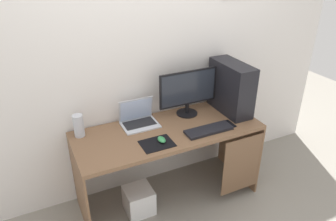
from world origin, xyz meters
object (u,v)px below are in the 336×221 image
at_px(mouse_left, 162,140).
at_px(cell_phone, 229,124).
at_px(keyboard, 209,130).
at_px(subwoofer, 139,200).
at_px(pc_tower, 231,88).
at_px(speaker, 79,126).
at_px(monitor, 188,91).
at_px(laptop, 139,119).

relative_size(mouse_left, cell_phone, 0.74).
relative_size(keyboard, cell_phone, 3.23).
bearing_deg(subwoofer, pc_tower, 6.86).
height_order(speaker, keyboard, speaker).
distance_m(pc_tower, keyboard, 0.50).
bearing_deg(monitor, subwoofer, -159.34).
bearing_deg(laptop, monitor, -2.65).
distance_m(speaker, keyboard, 1.09).
xyz_separation_m(monitor, mouse_left, (-0.42, -0.33, -0.21)).
bearing_deg(subwoofer, mouse_left, -29.36).
bearing_deg(laptop, keyboard, -37.18).
xyz_separation_m(monitor, cell_phone, (0.24, -0.33, -0.23)).
distance_m(pc_tower, subwoofer, 1.33).
height_order(pc_tower, monitor, pc_tower).
xyz_separation_m(speaker, cell_phone, (1.23, -0.38, -0.09)).
height_order(pc_tower, speaker, pc_tower).
distance_m(monitor, mouse_left, 0.57).
bearing_deg(mouse_left, keyboard, -2.65).
bearing_deg(pc_tower, mouse_left, -164.56).
relative_size(laptop, speaker, 1.64).
relative_size(laptop, keyboard, 0.75).
height_order(monitor, mouse_left, monitor).
xyz_separation_m(pc_tower, keyboard, (-0.38, -0.24, -0.23)).
relative_size(cell_phone, subwoofer, 0.54).
relative_size(mouse_left, subwoofer, 0.40).
xyz_separation_m(laptop, subwoofer, (-0.13, -0.25, -0.68)).
bearing_deg(pc_tower, cell_phone, -124.80).
bearing_deg(monitor, cell_phone, -54.49).
bearing_deg(laptop, pc_tower, -8.44).
bearing_deg(cell_phone, mouse_left, 179.89).
bearing_deg(pc_tower, monitor, 164.78).
height_order(laptop, cell_phone, laptop).
xyz_separation_m(laptop, mouse_left, (0.06, -0.35, -0.02)).
bearing_deg(cell_phone, pc_tower, 55.20).
distance_m(monitor, cell_phone, 0.47).
bearing_deg(speaker, monitor, -2.80).
height_order(keyboard, cell_phone, keyboard).
bearing_deg(monitor, mouse_left, -141.54).
bearing_deg(keyboard, subwoofer, 168.62).
bearing_deg(speaker, mouse_left, -33.53).
bearing_deg(laptop, subwoofer, -116.62).
bearing_deg(cell_phone, subwoofer, 172.84).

